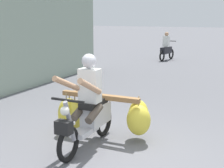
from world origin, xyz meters
TOP-DOWN VIEW (x-y plane):
  - ground_plane at (0.00, 0.00)m, footprint 120.00×120.00m
  - motorbike_main_loaded at (-0.76, 0.66)m, footprint 1.82×1.79m
  - motorbike_distant_ahead_left at (-2.33, 11.49)m, footprint 0.55×1.61m
  - shopfront_building at (-6.04, 4.17)m, footprint 3.09×7.82m

SIDE VIEW (x-z plane):
  - ground_plane at x=0.00m, z-range 0.00..0.00m
  - motorbike_main_loaded at x=-0.76m, z-range -0.27..1.31m
  - motorbike_distant_ahead_left at x=-2.33m, z-range -0.13..1.27m
  - shopfront_building at x=-6.04m, z-range 0.00..3.91m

